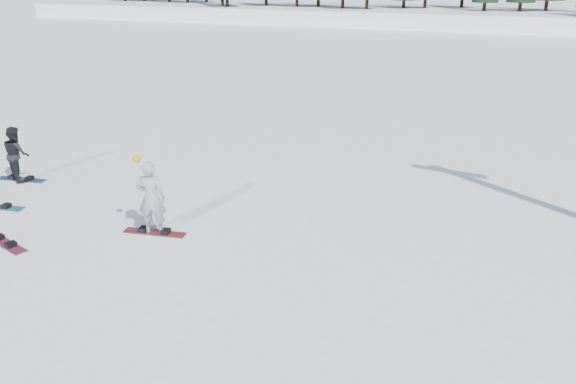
# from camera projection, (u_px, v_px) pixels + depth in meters

# --- Properties ---
(ground) EXTENTS (420.00, 420.00, 0.00)m
(ground) POSITION_uv_depth(u_px,v_px,m) (60.00, 236.00, 13.04)
(ground) COLOR white
(ground) RESTS_ON ground
(alpine_backdrop) EXTENTS (412.50, 227.00, 53.20)m
(alpine_backdrop) POSITION_uv_depth(u_px,v_px,m) (434.00, 30.00, 186.67)
(alpine_backdrop) COLOR white
(alpine_backdrop) RESTS_ON ground
(snowboarder_woman) EXTENTS (0.75, 0.60, 1.94)m
(snowboarder_woman) POSITION_uv_depth(u_px,v_px,m) (151.00, 198.00, 12.84)
(snowboarder_woman) COLOR #A4A3A8
(snowboarder_woman) RESTS_ON ground
(snowboarder_man) EXTENTS (0.98, 0.92, 1.61)m
(snowboarder_man) POSITION_uv_depth(u_px,v_px,m) (17.00, 154.00, 16.15)
(snowboarder_man) COLOR black
(snowboarder_man) RESTS_ON ground
(snowboard_woman) EXTENTS (1.52, 0.48, 0.03)m
(snowboard_woman) POSITION_uv_depth(u_px,v_px,m) (155.00, 233.00, 13.17)
(snowboard_woman) COLOR maroon
(snowboard_woman) RESTS_ON ground
(snowboard_man) EXTENTS (1.52, 0.49, 0.03)m
(snowboard_man) POSITION_uv_depth(u_px,v_px,m) (22.00, 179.00, 16.45)
(snowboard_man) COLOR navy
(snowboard_man) RESTS_ON ground
(snowboard_loose_b) EXTENTS (1.51, 0.74, 0.03)m
(snowboard_loose_b) POSITION_uv_depth(u_px,v_px,m) (5.00, 243.00, 12.66)
(snowboard_loose_b) COLOR maroon
(snowboard_loose_b) RESTS_ON ground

